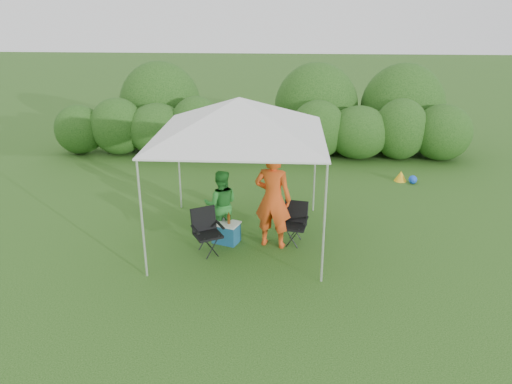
# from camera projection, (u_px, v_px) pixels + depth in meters

# --- Properties ---
(ground) EXTENTS (70.00, 70.00, 0.00)m
(ground) POSITION_uv_depth(u_px,v_px,m) (239.00, 251.00, 9.48)
(ground) COLOR #335F1E
(hedge) EXTENTS (12.38, 1.53, 1.80)m
(hedge) POSITION_uv_depth(u_px,v_px,m) (262.00, 130.00, 14.74)
(hedge) COLOR #2A571B
(hedge) RESTS_ON ground
(canopy) EXTENTS (3.10, 3.10, 2.83)m
(canopy) POSITION_uv_depth(u_px,v_px,m) (239.00, 117.00, 9.04)
(canopy) COLOR silver
(canopy) RESTS_ON ground
(chair_right) EXTENTS (0.57, 0.53, 0.81)m
(chair_right) POSITION_uv_depth(u_px,v_px,m) (295.00, 220.00, 9.68)
(chair_right) COLOR black
(chair_right) RESTS_ON ground
(chair_left) EXTENTS (0.66, 0.65, 0.86)m
(chair_left) POSITION_uv_depth(u_px,v_px,m) (206.00, 228.00, 9.28)
(chair_left) COLOR black
(chair_left) RESTS_ON ground
(man) EXTENTS (0.80, 0.63, 1.94)m
(man) POSITION_uv_depth(u_px,v_px,m) (273.00, 199.00, 9.34)
(man) COLOR #F1501B
(man) RESTS_ON ground
(woman) EXTENTS (0.73, 0.59, 1.39)m
(woman) POSITION_uv_depth(u_px,v_px,m) (221.00, 204.00, 9.80)
(woman) COLOR #2B8430
(woman) RESTS_ON ground
(cooler) EXTENTS (0.59, 0.51, 0.42)m
(cooler) POSITION_uv_depth(u_px,v_px,m) (226.00, 232.00, 9.74)
(cooler) COLOR #1C5682
(cooler) RESTS_ON ground
(bottle) EXTENTS (0.06, 0.06, 0.23)m
(bottle) POSITION_uv_depth(u_px,v_px,m) (229.00, 218.00, 9.58)
(bottle) COLOR #592D0C
(bottle) RESTS_ON cooler
(lawn_toy) EXTENTS (0.54, 0.45, 0.27)m
(lawn_toy) POSITION_uv_depth(u_px,v_px,m) (404.00, 177.00, 12.96)
(lawn_toy) COLOR yellow
(lawn_toy) RESTS_ON ground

